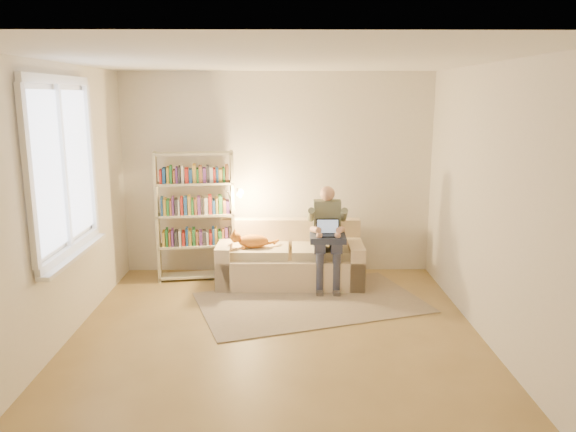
{
  "coord_description": "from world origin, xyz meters",
  "views": [
    {
      "loc": [
        0.07,
        -4.99,
        2.3
      ],
      "look_at": [
        0.13,
        1.0,
        1.01
      ],
      "focal_mm": 35.0,
      "sensor_mm": 36.0,
      "label": 1
    }
  ],
  "objects_px": {
    "laptop": "(321,231)",
    "bookshelf": "(195,210)",
    "person": "(327,231)",
    "cat": "(255,240)",
    "sofa": "(290,261)"
  },
  "relations": [
    {
      "from": "sofa",
      "to": "cat",
      "type": "xyz_separation_m",
      "value": [
        -0.43,
        -0.1,
        0.29
      ]
    },
    {
      "from": "person",
      "to": "cat",
      "type": "bearing_deg",
      "value": 178.22
    },
    {
      "from": "person",
      "to": "laptop",
      "type": "xyz_separation_m",
      "value": [
        -0.08,
        -0.09,
        0.02
      ]
    },
    {
      "from": "laptop",
      "to": "bookshelf",
      "type": "distance_m",
      "value": 1.61
    },
    {
      "from": "cat",
      "to": "bookshelf",
      "type": "bearing_deg",
      "value": 161.95
    },
    {
      "from": "sofa",
      "to": "laptop",
      "type": "relative_size",
      "value": 6.43
    },
    {
      "from": "person",
      "to": "laptop",
      "type": "height_order",
      "value": "person"
    },
    {
      "from": "cat",
      "to": "laptop",
      "type": "height_order",
      "value": "laptop"
    },
    {
      "from": "laptop",
      "to": "bookshelf",
      "type": "xyz_separation_m",
      "value": [
        -1.55,
        0.4,
        0.18
      ]
    },
    {
      "from": "person",
      "to": "cat",
      "type": "xyz_separation_m",
      "value": [
        -0.88,
        0.05,
        -0.13
      ]
    },
    {
      "from": "laptop",
      "to": "cat",
      "type": "bearing_deg",
      "value": 171.38
    },
    {
      "from": "cat",
      "to": "laptop",
      "type": "xyz_separation_m",
      "value": [
        0.8,
        -0.14,
        0.15
      ]
    },
    {
      "from": "sofa",
      "to": "person",
      "type": "xyz_separation_m",
      "value": [
        0.45,
        -0.15,
        0.42
      ]
    },
    {
      "from": "sofa",
      "to": "cat",
      "type": "relative_size",
      "value": 3.2
    },
    {
      "from": "cat",
      "to": "laptop",
      "type": "relative_size",
      "value": 2.01
    }
  ]
}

